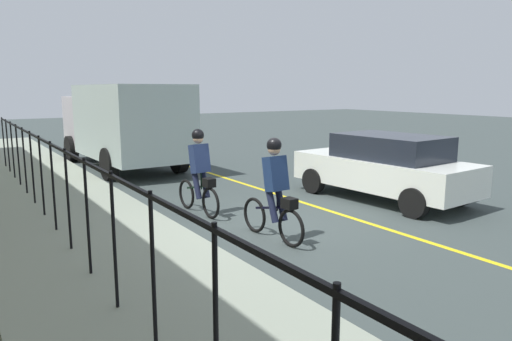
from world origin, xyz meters
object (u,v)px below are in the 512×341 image
at_px(cyclist_lead, 199,172).
at_px(cyclist_follow, 275,190).
at_px(patrol_sedan, 385,166).
at_px(box_truck_background, 123,122).

relative_size(cyclist_lead, cyclist_follow, 1.00).
relative_size(cyclist_lead, patrol_sedan, 0.40).
bearing_deg(cyclist_follow, box_truck_background, -4.58).
bearing_deg(patrol_sedan, box_truck_background, 21.51).
height_order(cyclist_lead, cyclist_follow, same).
height_order(cyclist_lead, box_truck_background, box_truck_background).
height_order(cyclist_lead, patrol_sedan, cyclist_lead).
distance_m(cyclist_follow, patrol_sedan, 4.18).
bearing_deg(cyclist_lead, patrol_sedan, -108.57).
bearing_deg(cyclist_follow, patrol_sedan, -77.41).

